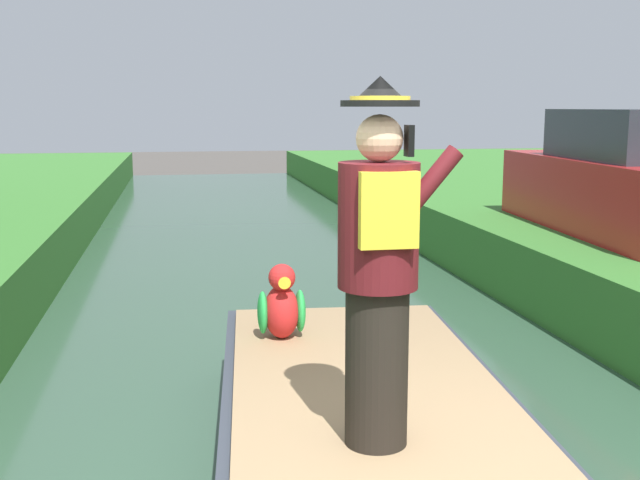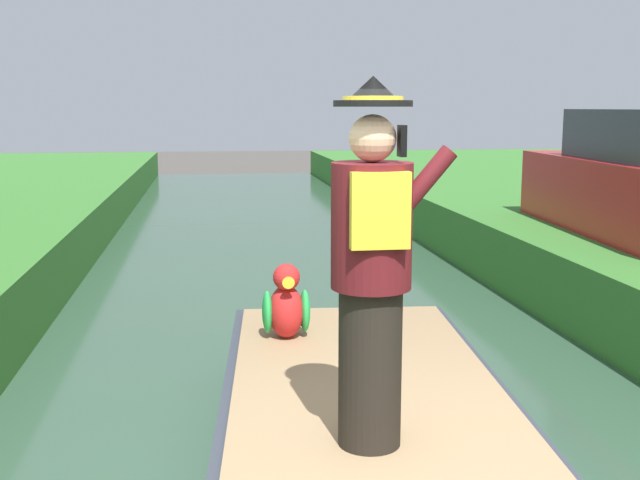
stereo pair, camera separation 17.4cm
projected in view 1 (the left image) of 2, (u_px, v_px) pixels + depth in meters
The scene contains 4 objects.
boat at pixel (367, 434), 4.83m from camera, with size 2.15×4.34×0.61m.
person_pirate at pixel (379, 267), 3.83m from camera, with size 0.61×0.42×1.85m.
parrot_plush at pixel (282, 306), 5.76m from camera, with size 0.36×0.35×0.57m.
parked_car_red at pixel (628, 181), 9.59m from camera, with size 1.94×4.10×1.50m.
Camera 1 is at (-1.11, -3.22, 2.41)m, focal length 43.56 mm.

